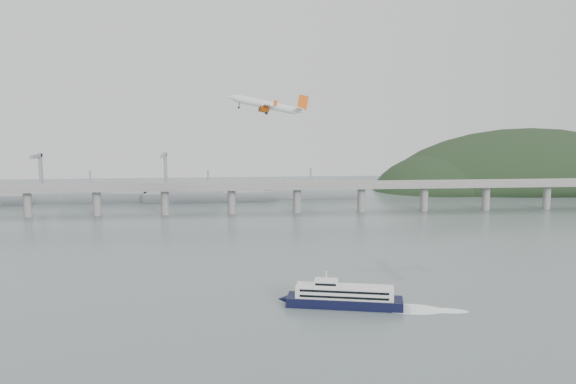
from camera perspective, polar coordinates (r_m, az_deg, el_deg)
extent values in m
plane|color=slate|center=(272.27, 1.05, -9.11)|extent=(900.00, 900.00, 0.00)
cube|color=gray|center=(463.61, -1.61, 0.47)|extent=(800.00, 22.00, 2.20)
cube|color=gray|center=(452.96, -1.53, 0.55)|extent=(800.00, 0.60, 1.80)
cube|color=gray|center=(473.76, -1.69, 0.87)|extent=(800.00, 0.60, 1.80)
cylinder|color=gray|center=(488.38, -23.19, -1.04)|extent=(6.00, 6.00, 21.00)
cylinder|color=gray|center=(475.23, -17.45, -0.99)|extent=(6.00, 6.00, 21.00)
cylinder|color=gray|center=(467.09, -11.45, -0.93)|extent=(6.00, 6.00, 21.00)
cylinder|color=gray|center=(464.22, -5.30, -0.86)|extent=(6.00, 6.00, 21.00)
cylinder|color=gray|center=(466.71, 0.85, -0.78)|extent=(6.00, 6.00, 21.00)
cylinder|color=gray|center=(474.50, 6.87, -0.70)|extent=(6.00, 6.00, 21.00)
cylinder|color=gray|center=(487.31, 12.63, -0.61)|extent=(6.00, 6.00, 21.00)
cylinder|color=gray|center=(504.78, 18.04, -0.52)|extent=(6.00, 6.00, 21.00)
cylinder|color=gray|center=(526.43, 23.05, -0.43)|extent=(6.00, 6.00, 21.00)
ellipsoid|color=black|center=(667.28, 21.48, -1.12)|extent=(320.00, 150.00, 156.00)
ellipsoid|color=black|center=(620.33, 14.05, -0.88)|extent=(140.00, 110.00, 96.00)
cube|color=gray|center=(547.96, -17.93, -0.46)|extent=(95.67, 20.15, 8.00)
cube|color=gray|center=(549.11, -18.93, 0.35)|extent=(33.90, 15.02, 8.00)
cylinder|color=gray|center=(546.00, -18.00, 1.20)|extent=(1.60, 1.60, 14.00)
cube|color=gray|center=(529.76, -7.44, -0.42)|extent=(110.55, 21.43, 8.00)
cube|color=gray|center=(529.25, -8.65, 0.42)|extent=(39.01, 16.73, 8.00)
cylinder|color=gray|center=(527.73, -7.47, 1.30)|extent=(1.60, 1.60, 14.00)
cube|color=gray|center=(543.52, 2.12, -0.15)|extent=(85.00, 13.60, 8.00)
cube|color=gray|center=(541.47, 1.23, 0.68)|extent=(29.75, 11.90, 8.00)
cylinder|color=gray|center=(541.54, 2.13, 1.52)|extent=(1.60, 1.60, 14.00)
cube|color=gray|center=(587.73, -22.11, 1.45)|extent=(3.00, 3.00, 40.00)
cube|color=gray|center=(576.66, -22.49, 3.12)|extent=(3.00, 28.00, 3.00)
cube|color=gray|center=(565.46, -11.39, 1.64)|extent=(3.00, 3.00, 40.00)
cube|color=gray|center=(553.94, -11.55, 3.38)|extent=(3.00, 28.00, 3.00)
cube|color=black|center=(250.90, 5.30, -10.19)|extent=(47.82, 21.57, 3.72)
cone|color=black|center=(253.26, -0.47, -9.98)|extent=(5.38, 4.69, 3.72)
cube|color=silver|center=(249.64, 5.31, -9.27)|extent=(40.16, 18.04, 4.65)
cube|color=black|center=(244.80, 5.26, -9.32)|extent=(34.43, 8.28, 0.93)
cube|color=black|center=(245.46, 5.25, -9.82)|extent=(34.43, 8.28, 0.93)
cube|color=black|center=(253.78, 5.37, -8.70)|extent=(34.43, 8.28, 0.93)
cube|color=black|center=(254.42, 5.36, -9.18)|extent=(34.43, 8.28, 0.93)
cube|color=silver|center=(249.07, 3.60, -8.45)|extent=(10.55, 8.48, 2.42)
cube|color=black|center=(245.91, 3.53, -8.66)|extent=(8.17, 2.04, 0.93)
cylinder|color=silver|center=(248.25, 3.60, -7.79)|extent=(0.56, 0.56, 3.72)
ellipsoid|color=white|center=(251.66, 11.33, -10.69)|extent=(29.15, 19.20, 0.19)
ellipsoid|color=white|center=(252.76, 14.33, -10.70)|extent=(21.09, 11.14, 0.19)
cylinder|color=white|center=(323.27, -2.07, 8.18)|extent=(32.29, 5.84, 10.61)
cone|color=white|center=(322.88, -5.28, 8.82)|extent=(5.52, 4.35, 5.00)
cone|color=white|center=(324.79, 1.23, 7.60)|extent=(6.62, 4.39, 5.23)
cube|color=white|center=(323.25, -1.91, 7.94)|extent=(6.01, 38.78, 3.55)
cube|color=white|center=(324.73, 1.06, 7.78)|extent=(3.75, 13.70, 1.73)
cube|color=#E6570F|center=(325.15, 1.39, 8.39)|extent=(6.55, 0.79, 8.32)
cylinder|color=#E6570F|center=(329.32, -2.33, 7.67)|extent=(5.36, 2.88, 3.58)
cylinder|color=black|center=(329.22, -2.74, 7.76)|extent=(0.96, 2.64, 2.66)
cube|color=white|center=(329.39, -2.29, 7.87)|extent=(3.08, 0.36, 1.94)
cylinder|color=#E6570F|center=(316.81, -2.20, 7.78)|extent=(5.36, 2.88, 3.58)
cylinder|color=black|center=(316.70, -2.63, 7.87)|extent=(0.96, 2.64, 2.66)
cube|color=white|center=(316.88, -2.16, 7.99)|extent=(3.08, 0.36, 1.94)
cylinder|color=black|center=(326.08, -2.02, 7.56)|extent=(0.97, 0.55, 2.78)
cylinder|color=black|center=(326.01, -2.06, 7.35)|extent=(1.49, 0.52, 1.51)
cylinder|color=black|center=(320.17, -1.95, 7.61)|extent=(0.97, 0.55, 2.78)
cylinder|color=black|center=(320.09, -1.99, 7.39)|extent=(1.49, 0.52, 1.51)
cylinder|color=black|center=(322.68, -4.59, 8.11)|extent=(0.97, 0.55, 2.78)
cylinder|color=black|center=(322.60, -4.63, 7.89)|extent=(1.49, 0.52, 1.51)
cube|color=#E6570F|center=(342.80, -1.70, 7.92)|extent=(2.35, 0.37, 3.06)
cube|color=#E6570F|center=(304.17, -1.19, 8.31)|extent=(2.35, 0.37, 3.06)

